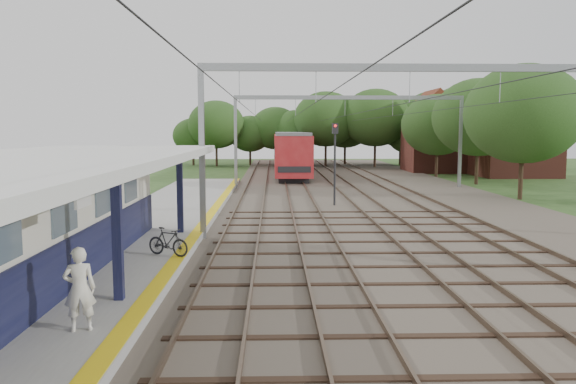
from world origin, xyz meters
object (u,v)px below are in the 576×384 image
object	(u,v)px
bicycle	(168,242)
signal_post	(335,152)
train	(288,149)
person	(79,289)

from	to	relation	value
bicycle	signal_post	world-z (taller)	signal_post
train	signal_post	distance (m)	32.27
person	train	size ratio (longest dim) A/B	0.04
person	bicycle	size ratio (longest dim) A/B	1.12
person	signal_post	size ratio (longest dim) A/B	0.36
bicycle	train	bearing A→B (deg)	20.31
train	signal_post	xyz separation A→B (m)	(1.85, -32.20, 0.85)
person	train	world-z (taller)	train
train	person	bearing A→B (deg)	-96.02
person	signal_post	world-z (taller)	signal_post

